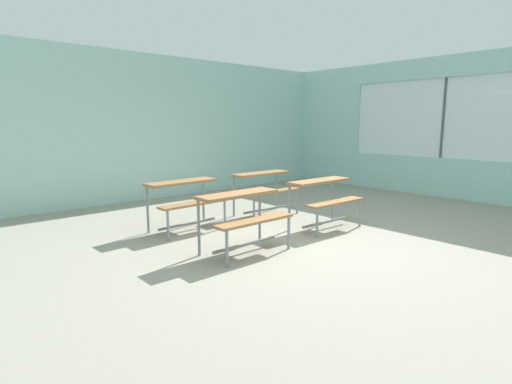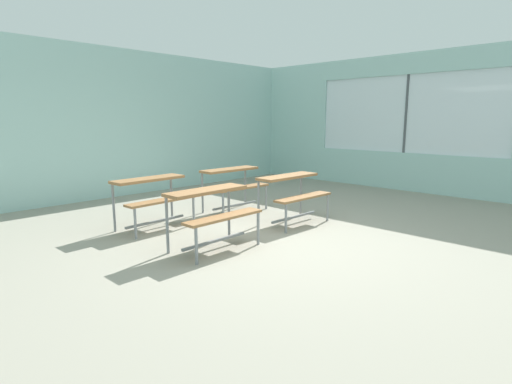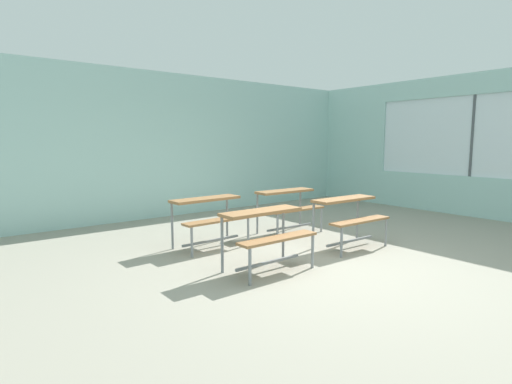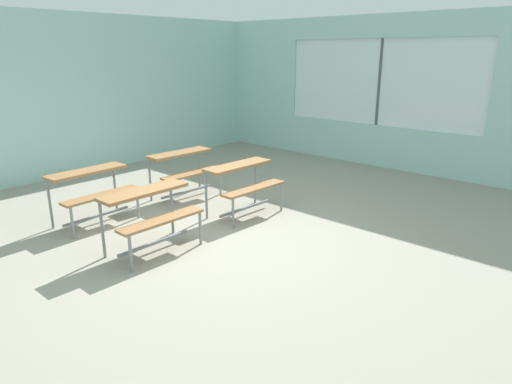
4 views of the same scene
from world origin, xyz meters
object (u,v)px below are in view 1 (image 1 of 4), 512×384
Objects in this scene: desk_bench_r1c0 at (186,193)px; desk_bench_r1c1 at (265,183)px; desk_bench_r0c0 at (244,208)px; desk_bench_r0c1 at (325,192)px.

desk_bench_r1c0 is 1.59m from desk_bench_r1c1.
desk_bench_r0c0 is 0.99× the size of desk_bench_r1c0.
desk_bench_r0c0 is at bearing -138.36° from desk_bench_r1c1.
desk_bench_r0c1 is at bearing -40.61° from desk_bench_r1c0.
desk_bench_r1c1 is at bearing 39.37° from desk_bench_r0c0.
desk_bench_r0c0 and desk_bench_r1c0 have the same top height.
desk_bench_r1c0 and desk_bench_r1c1 have the same top height.
desk_bench_r1c1 is (1.61, 1.33, 0.00)m from desk_bench_r0c0.
desk_bench_r1c1 is at bearing -3.12° from desk_bench_r1c0.
desk_bench_r0c0 is at bearing -92.67° from desk_bench_r1c0.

